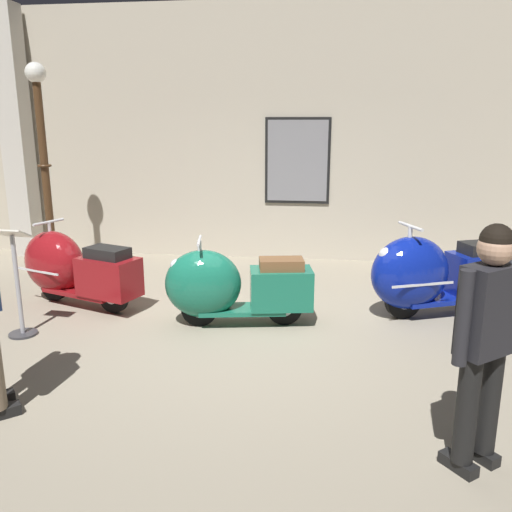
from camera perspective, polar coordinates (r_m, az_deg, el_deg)
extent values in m
plane|color=gray|center=(5.37, -1.78, -8.83)|extent=(60.00, 60.00, 0.00)
cube|color=#BCB29E|center=(8.31, 1.92, 12.89)|extent=(18.00, 0.20, 3.83)
cube|color=black|center=(8.19, 4.48, 10.18)|extent=(0.99, 0.03, 1.29)
cube|color=gray|center=(8.17, 4.48, 10.17)|extent=(0.91, 0.01, 1.21)
cube|color=beige|center=(9.26, -24.36, 11.80)|extent=(0.36, 0.36, 3.83)
cylinder|color=black|center=(6.87, -20.97, -2.86)|extent=(0.40, 0.21, 0.40)
cylinder|color=silver|center=(6.87, -20.97, -2.86)|extent=(0.20, 0.15, 0.18)
cylinder|color=black|center=(6.22, -15.15, -4.14)|extent=(0.40, 0.21, 0.40)
cylinder|color=silver|center=(6.22, -15.15, -4.14)|extent=(0.20, 0.15, 0.18)
cube|color=maroon|center=(6.54, -18.20, -3.64)|extent=(1.01, 0.66, 0.05)
ellipsoid|color=maroon|center=(6.76, -20.90, -0.63)|extent=(0.96, 0.77, 0.75)
cube|color=maroon|center=(6.18, -15.55, -2.16)|extent=(0.77, 0.60, 0.44)
cube|color=black|center=(6.11, -15.72, 0.34)|extent=(0.54, 0.42, 0.12)
sphere|color=silver|center=(6.93, -22.59, 1.31)|extent=(0.15, 0.15, 0.15)
cylinder|color=silver|center=(6.71, -21.33, 2.26)|extent=(0.04, 0.04, 0.28)
cylinder|color=silver|center=(6.69, -21.44, 3.43)|extent=(0.18, 0.42, 0.03)
cube|color=silver|center=(6.62, -22.48, -1.53)|extent=(0.63, 0.24, 0.02)
cylinder|color=black|center=(5.66, -6.12, -5.63)|extent=(0.39, 0.14, 0.38)
cylinder|color=silver|center=(5.66, -6.12, -5.63)|extent=(0.18, 0.12, 0.17)
cylinder|color=black|center=(5.67, 3.08, -5.52)|extent=(0.39, 0.14, 0.38)
cylinder|color=silver|center=(5.67, 3.08, -5.52)|extent=(0.18, 0.12, 0.17)
cube|color=#196B51|center=(5.65, -1.51, -5.77)|extent=(0.95, 0.49, 0.05)
ellipsoid|color=#196B51|center=(5.57, -5.71, -3.00)|extent=(0.87, 0.63, 0.72)
cube|color=#196B51|center=(5.60, 2.72, -3.51)|extent=(0.70, 0.49, 0.42)
cube|color=brown|center=(5.53, 2.75, -0.87)|extent=(0.50, 0.34, 0.11)
sphere|color=silver|center=(5.54, -8.52, -1.05)|extent=(0.14, 0.14, 0.14)
cylinder|color=silver|center=(5.48, -6.09, 0.32)|extent=(0.04, 0.04, 0.27)
cylinder|color=silver|center=(5.45, -6.12, 1.68)|extent=(0.10, 0.42, 0.03)
cylinder|color=black|center=(6.05, 15.61, -4.56)|extent=(0.43, 0.24, 0.42)
cylinder|color=silver|center=(6.05, 15.61, -4.56)|extent=(0.21, 0.17, 0.19)
cylinder|color=black|center=(6.60, 23.24, -3.64)|extent=(0.43, 0.24, 0.42)
cylinder|color=silver|center=(6.60, 23.24, -3.64)|extent=(0.21, 0.17, 0.19)
cube|color=navy|center=(6.32, 19.58, -4.27)|extent=(1.08, 0.73, 0.05)
ellipsoid|color=navy|center=(5.99, 16.24, -1.76)|extent=(1.03, 0.84, 0.81)
cube|color=navy|center=(6.51, 23.14, -1.72)|extent=(0.83, 0.66, 0.47)
cube|color=black|center=(6.44, 23.40, 0.82)|extent=(0.58, 0.46, 0.13)
sphere|color=silver|center=(5.79, 13.85, 0.12)|extent=(0.16, 0.16, 0.16)
cylinder|color=silver|center=(5.88, 16.22, 1.68)|extent=(0.05, 0.05, 0.30)
cylinder|color=silver|center=(5.86, 16.32, 3.10)|extent=(0.20, 0.45, 0.03)
cube|color=silver|center=(5.78, 17.55, -2.97)|extent=(0.67, 0.28, 0.03)
cylinder|color=#472D19|center=(8.20, -20.91, -0.98)|extent=(0.28, 0.28, 0.18)
cylinder|color=#472D19|center=(7.98, -21.75, 8.16)|extent=(0.11, 0.11, 2.44)
torus|color=#472D19|center=(7.97, -21.83, 9.03)|extent=(0.19, 0.19, 0.04)
sphere|color=white|center=(7.97, -22.66, 17.78)|extent=(0.27, 0.27, 0.27)
cube|color=black|center=(4.45, -25.75, -14.91)|extent=(0.27, 0.25, 0.08)
cube|color=black|center=(3.90, 22.96, -19.02)|extent=(0.22, 0.25, 0.08)
cylinder|color=black|center=(3.68, 23.84, -13.59)|extent=(0.13, 0.13, 0.77)
cube|color=black|center=(3.75, 20.95, -20.20)|extent=(0.22, 0.25, 0.08)
cylinder|color=black|center=(3.53, 21.81, -14.61)|extent=(0.13, 0.13, 0.77)
cube|color=#232328|center=(3.38, 23.79, -5.33)|extent=(0.40, 0.37, 0.54)
cylinder|color=#232328|center=(3.56, 25.87, -4.76)|extent=(0.08, 0.08, 0.56)
cylinder|color=#232328|center=(3.21, 21.45, -6.26)|extent=(0.08, 0.08, 0.56)
sphere|color=tan|center=(3.28, 24.43, 0.78)|extent=(0.21, 0.21, 0.21)
sphere|color=black|center=(3.27, 24.51, 1.57)|extent=(0.19, 0.19, 0.19)
cylinder|color=#333338|center=(5.94, -23.78, -7.67)|extent=(0.28, 0.28, 0.02)
cylinder|color=#A5A5AD|center=(5.78, -24.29, -2.88)|extent=(0.04, 0.04, 1.01)
cube|color=silver|center=(5.66, -24.83, 2.24)|extent=(0.34, 0.25, 0.12)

